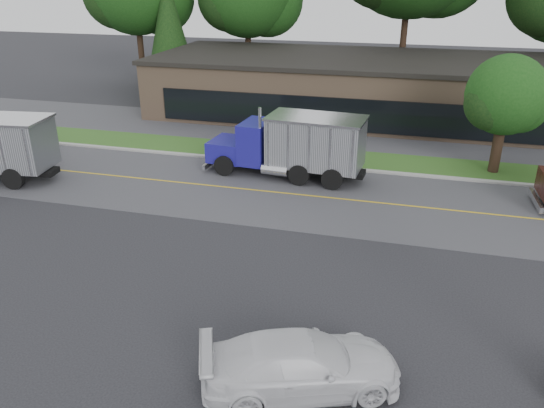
% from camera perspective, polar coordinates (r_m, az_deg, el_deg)
% --- Properties ---
extents(ground, '(140.00, 140.00, 0.00)m').
position_cam_1_polar(ground, '(18.69, -4.06, -9.35)').
color(ground, '#323237').
rests_on(ground, ground).
extents(road, '(60.00, 8.00, 0.02)m').
position_cam_1_polar(road, '(26.37, 2.20, 1.06)').
color(road, slate).
rests_on(road, ground).
extents(center_line, '(60.00, 0.12, 0.01)m').
position_cam_1_polar(center_line, '(26.37, 2.20, 1.06)').
color(center_line, gold).
rests_on(center_line, ground).
extents(curb, '(60.00, 0.30, 0.12)m').
position_cam_1_polar(curb, '(30.20, 3.98, 4.05)').
color(curb, '#9E9E99').
rests_on(curb, ground).
extents(grass_verge, '(60.00, 3.40, 0.03)m').
position_cam_1_polar(grass_verge, '(31.87, 4.62, 5.10)').
color(grass_verge, '#366021').
rests_on(grass_verge, ground).
extents(far_parking, '(60.00, 7.00, 0.02)m').
position_cam_1_polar(far_parking, '(36.58, 6.08, 7.53)').
color(far_parking, slate).
rests_on(far_parking, ground).
extents(strip_mall, '(32.00, 12.00, 4.00)m').
position_cam_1_polar(strip_mall, '(41.68, 10.35, 12.14)').
color(strip_mall, '#8E7057').
rests_on(strip_mall, ground).
extents(evergreen_left, '(4.52, 4.52, 10.28)m').
position_cam_1_polar(evergreen_left, '(49.74, -11.03, 18.21)').
color(evergreen_left, '#382619').
rests_on(evergreen_left, ground).
extents(tree_verge, '(4.45, 4.19, 6.35)m').
position_cam_1_polar(tree_verge, '(30.79, 23.95, 10.29)').
color(tree_verge, '#382619').
rests_on(tree_verge, ground).
extents(dump_truck_blue, '(8.61, 3.28, 3.36)m').
position_cam_1_polar(dump_truck_blue, '(28.12, 2.42, 6.45)').
color(dump_truck_blue, black).
rests_on(dump_truck_blue, ground).
extents(rally_car, '(5.69, 3.95, 1.53)m').
position_cam_1_polar(rally_car, '(14.53, 3.16, -16.77)').
color(rally_car, silver).
rests_on(rally_car, ground).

